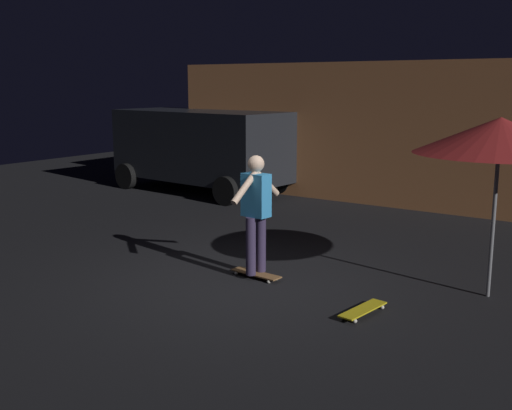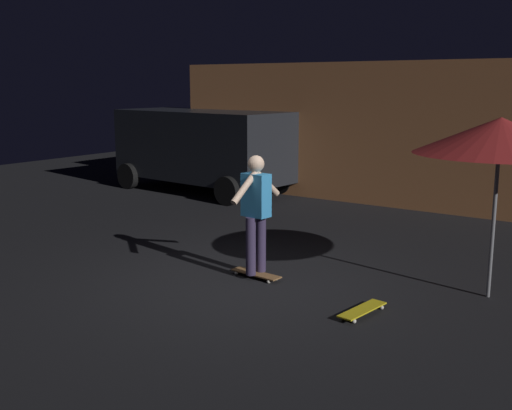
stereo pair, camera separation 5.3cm
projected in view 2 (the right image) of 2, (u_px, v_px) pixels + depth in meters
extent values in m
plane|color=black|center=(244.00, 282.00, 8.53)|extent=(28.00, 28.00, 0.00)
cube|color=#C67A47|center=(471.00, 132.00, 14.23)|extent=(13.79, 3.77, 3.17)
cube|color=black|center=(203.00, 145.00, 15.51)|extent=(4.74, 2.28, 1.70)
cube|color=black|center=(143.00, 127.00, 16.88)|extent=(0.21, 1.75, 0.64)
cylinder|color=black|center=(129.00, 176.00, 16.04)|extent=(0.68, 0.27, 0.66)
cylinder|color=black|center=(184.00, 168.00, 17.53)|extent=(0.68, 0.27, 0.66)
cylinder|color=black|center=(228.00, 191.00, 13.83)|extent=(0.68, 0.27, 0.66)
cylinder|color=black|center=(282.00, 180.00, 15.32)|extent=(0.68, 0.27, 0.66)
cylinder|color=slate|center=(494.00, 213.00, 7.74)|extent=(0.05, 0.05, 2.20)
cone|color=#A52626|center=(500.00, 136.00, 7.55)|extent=(2.10, 2.10, 0.45)
cube|color=olive|center=(256.00, 273.00, 8.72)|extent=(0.79, 0.27, 0.02)
sphere|color=silver|center=(276.00, 279.00, 8.60)|extent=(0.05, 0.05, 0.05)
sphere|color=silver|center=(269.00, 282.00, 8.47)|extent=(0.05, 0.05, 0.05)
sphere|color=silver|center=(244.00, 270.00, 8.98)|extent=(0.05, 0.05, 0.05)
sphere|color=silver|center=(236.00, 273.00, 8.85)|extent=(0.05, 0.05, 0.05)
cube|color=gold|center=(362.00, 310.00, 7.33)|extent=(0.30, 0.80, 0.02)
sphere|color=silver|center=(354.00, 321.00, 7.07)|extent=(0.05, 0.05, 0.05)
sphere|color=silver|center=(342.00, 317.00, 7.18)|extent=(0.05, 0.05, 0.05)
sphere|color=silver|center=(382.00, 307.00, 7.50)|extent=(0.05, 0.05, 0.05)
sphere|color=silver|center=(370.00, 304.00, 7.61)|extent=(0.05, 0.05, 0.05)
cylinder|color=#382D4C|center=(261.00, 243.00, 8.72)|extent=(0.14, 0.14, 0.82)
cylinder|color=#382D4C|center=(251.00, 246.00, 8.56)|extent=(0.14, 0.14, 0.82)
cube|color=#338CCC|center=(256.00, 195.00, 8.50)|extent=(0.40, 0.25, 0.60)
sphere|color=beige|center=(256.00, 164.00, 8.42)|extent=(0.23, 0.23, 0.23)
cylinder|color=beige|center=(266.00, 182.00, 8.64)|extent=(0.14, 0.55, 0.46)
cylinder|color=beige|center=(246.00, 186.00, 8.31)|extent=(0.14, 0.55, 0.46)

